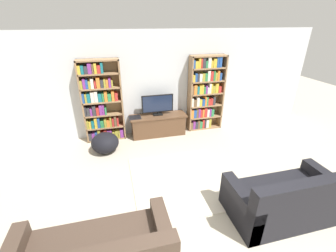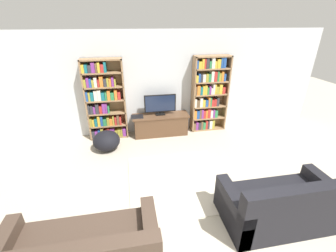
{
  "view_description": "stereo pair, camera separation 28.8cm",
  "coord_description": "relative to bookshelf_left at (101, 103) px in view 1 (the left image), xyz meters",
  "views": [
    {
      "loc": [
        -1.08,
        -1.34,
        2.79
      ],
      "look_at": [
        -0.01,
        2.93,
        0.7
      ],
      "focal_mm": 24.0,
      "sensor_mm": 36.0,
      "label": 1
    },
    {
      "loc": [
        -0.8,
        -1.4,
        2.79
      ],
      "look_at": [
        -0.01,
        2.93,
        0.7
      ],
      "focal_mm": 24.0,
      "sensor_mm": 36.0,
      "label": 2
    }
  ],
  "objects": [
    {
      "name": "area_rug",
      "position": [
        1.4,
        -2.11,
        -0.95
      ],
      "size": [
        1.82,
        1.86,
        0.02
      ],
      "color": "beige",
      "rests_on": "ground_plane"
    },
    {
      "name": "television",
      "position": [
        1.38,
        -0.07,
        -0.13
      ],
      "size": [
        0.81,
        0.16,
        0.54
      ],
      "color": "black",
      "rests_on": "tv_stand"
    },
    {
      "name": "bookshelf_left",
      "position": [
        0.0,
        0.0,
        0.0
      ],
      "size": [
        0.95,
        0.3,
        2.0
      ],
      "color": "#93704C",
      "rests_on": "ground_plane"
    },
    {
      "name": "laptop",
      "position": [
        0.77,
        -0.13,
        -0.4
      ],
      "size": [
        0.31,
        0.26,
        0.03
      ],
      "color": "#28282D",
      "rests_on": "tv_stand"
    },
    {
      "name": "couch_right_sofa",
      "position": [
        2.72,
        -3.29,
        -0.67
      ],
      "size": [
        1.71,
        0.91,
        0.9
      ],
      "color": "black",
      "rests_on": "ground_plane"
    },
    {
      "name": "bookshelf_right",
      "position": [
        2.68,
        -0.0,
        0.05
      ],
      "size": [
        0.95,
        0.3,
        2.0
      ],
      "color": "#93704C",
      "rests_on": "ground_plane"
    },
    {
      "name": "wall_back",
      "position": [
        1.4,
        0.18,
        0.34
      ],
      "size": [
        8.8,
        0.06,
        2.6
      ],
      "color": "silver",
      "rests_on": "ground_plane"
    },
    {
      "name": "tv_stand",
      "position": [
        1.38,
        -0.11,
        -0.69
      ],
      "size": [
        1.47,
        0.48,
        0.55
      ],
      "color": "brown",
      "rests_on": "ground_plane"
    },
    {
      "name": "beanbag_ottoman",
      "position": [
        0.01,
        -0.67,
        -0.73
      ],
      "size": [
        0.62,
        0.62,
        0.46
      ],
      "primitive_type": "ellipsoid",
      "color": "black",
      "rests_on": "ground_plane"
    }
  ]
}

